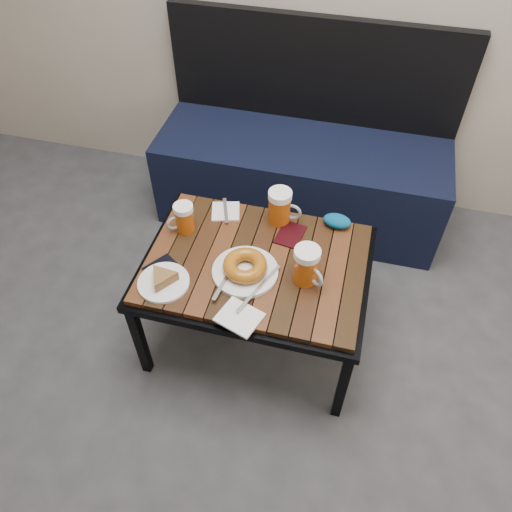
% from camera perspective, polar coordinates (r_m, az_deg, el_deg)
% --- Properties ---
extents(bench, '(1.40, 0.50, 0.95)m').
position_cam_1_polar(bench, '(2.56, 5.20, 9.76)').
color(bench, black).
rests_on(bench, ground).
extents(cafe_table, '(0.84, 0.62, 0.47)m').
position_cam_1_polar(cafe_table, '(1.87, 0.00, -1.48)').
color(cafe_table, black).
rests_on(cafe_table, ground).
extents(beer_mug_left, '(0.11, 0.10, 0.12)m').
position_cam_1_polar(beer_mug_left, '(1.93, -8.25, 4.34)').
color(beer_mug_left, '#AF4B0E').
rests_on(beer_mug_left, cafe_table).
extents(beer_mug_centre, '(0.13, 0.09, 0.15)m').
position_cam_1_polar(beer_mug_centre, '(1.94, 2.80, 5.63)').
color(beer_mug_centre, '#AF4B0E').
rests_on(beer_mug_centre, cafe_table).
extents(beer_mug_right, '(0.13, 0.12, 0.15)m').
position_cam_1_polar(beer_mug_right, '(1.73, 5.81, -1.10)').
color(beer_mug_right, '#AF4B0E').
rests_on(beer_mug_right, cafe_table).
extents(plate_pie, '(0.18, 0.18, 0.05)m').
position_cam_1_polar(plate_pie, '(1.78, -10.57, -2.71)').
color(plate_pie, white).
rests_on(plate_pie, cafe_table).
extents(plate_bagel, '(0.24, 0.31, 0.07)m').
position_cam_1_polar(plate_bagel, '(1.78, -1.26, -1.40)').
color(plate_bagel, white).
rests_on(plate_bagel, cafe_table).
extents(napkin_left, '(0.13, 0.14, 0.01)m').
position_cam_1_polar(napkin_left, '(2.02, -3.49, 5.12)').
color(napkin_left, white).
rests_on(napkin_left, cafe_table).
extents(napkin_right, '(0.17, 0.15, 0.01)m').
position_cam_1_polar(napkin_right, '(1.68, -1.92, -7.01)').
color(napkin_right, white).
rests_on(napkin_right, cafe_table).
extents(passport_navy, '(0.13, 0.14, 0.01)m').
position_cam_1_polar(passport_navy, '(1.85, -10.83, -1.29)').
color(passport_navy, black).
rests_on(passport_navy, cafe_table).
extents(passport_burgundy, '(0.11, 0.14, 0.01)m').
position_cam_1_polar(passport_burgundy, '(1.93, 3.94, 2.46)').
color(passport_burgundy, black).
rests_on(passport_burgundy, cafe_table).
extents(knit_pouch, '(0.12, 0.08, 0.05)m').
position_cam_1_polar(knit_pouch, '(1.98, 9.24, 3.98)').
color(knit_pouch, navy).
rests_on(knit_pouch, cafe_table).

